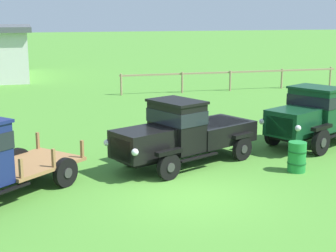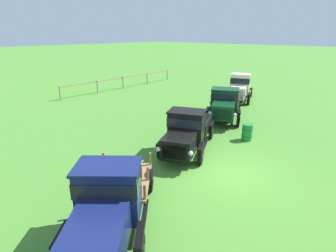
{
  "view_description": "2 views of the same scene",
  "coord_description": "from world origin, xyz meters",
  "views": [
    {
      "loc": [
        -3.9,
        -12.18,
        4.66
      ],
      "look_at": [
        0.54,
        3.82,
        1.0
      ],
      "focal_mm": 55.0,
      "sensor_mm": 36.0,
      "label": 1
    },
    {
      "loc": [
        -8.76,
        -4.54,
        5.46
      ],
      "look_at": [
        0.54,
        3.82,
        1.0
      ],
      "focal_mm": 28.0,
      "sensor_mm": 36.0,
      "label": 2
    }
  ],
  "objects": [
    {
      "name": "paddock_fence",
      "position": [
        8.27,
        16.92,
        0.9
      ],
      "size": [
        14.03,
        0.45,
        1.25
      ],
      "color": "#997F60",
      "rests_on": "ground"
    },
    {
      "name": "oil_drum_near_fence",
      "position": [
        3.77,
        1.04,
        0.46
      ],
      "size": [
        0.57,
        0.57,
        0.91
      ],
      "color": "#1E7F33",
      "rests_on": "ground"
    },
    {
      "name": "vintage_truck_far_side",
      "position": [
        5.82,
        3.7,
        1.11
      ],
      "size": [
        5.29,
        3.88,
        2.1
      ],
      "color": "black",
      "rests_on": "ground"
    },
    {
      "name": "ground_plane",
      "position": [
        0.0,
        0.0,
        0.0
      ],
      "size": [
        240.0,
        240.0,
        0.0
      ],
      "primitive_type": "plane",
      "color": "#47842D"
    },
    {
      "name": "vintage_truck_midrow_center",
      "position": [
        0.73,
        2.7,
        1.02
      ],
      "size": [
        5.21,
        3.55,
        2.07
      ],
      "color": "black",
      "rests_on": "ground"
    }
  ]
}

